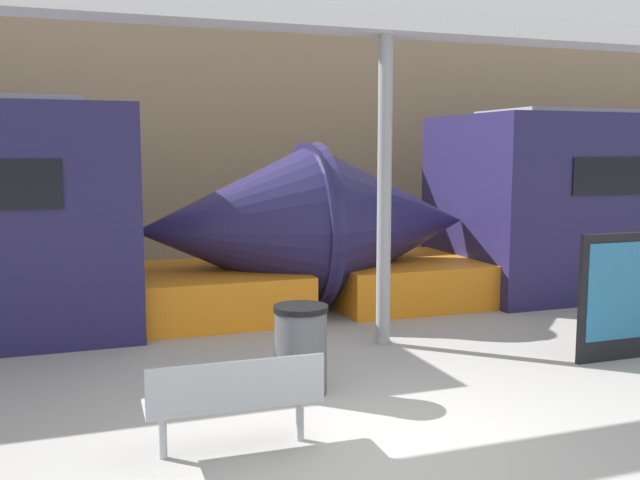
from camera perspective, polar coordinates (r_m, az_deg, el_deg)
ground_plane at (r=6.31m, az=5.18°, el=-16.11°), size 60.00×60.00×0.00m
station_wall at (r=14.93m, az=-10.14°, el=7.05°), size 56.00×0.20×5.00m
bench_near at (r=6.03m, az=-6.83°, el=-12.28°), size 1.47×0.47×0.82m
trash_bin at (r=7.40m, az=-1.54°, el=-8.75°), size 0.56×0.56×0.92m
poster_board at (r=9.20m, az=22.78°, el=-4.18°), size 1.12×0.07×1.53m
support_column_near at (r=9.07m, az=5.17°, el=3.76°), size 0.18×0.18×3.92m
canopy_beam at (r=9.19m, az=5.32°, el=16.95°), size 28.00×0.60×0.28m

